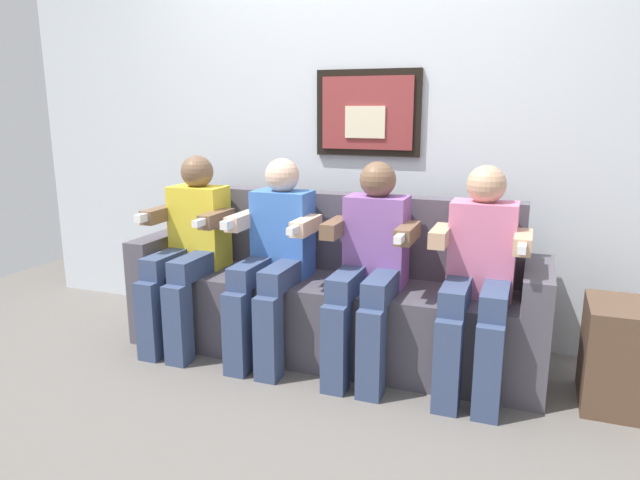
{
  "coord_description": "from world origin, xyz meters",
  "views": [
    {
      "loc": [
        1.04,
        -2.61,
        1.38
      ],
      "look_at": [
        0.0,
        0.15,
        0.7
      ],
      "focal_mm": 32.25,
      "sensor_mm": 36.0,
      "label": 1
    }
  ],
  "objects_px": {
    "person_left_center": "(274,252)",
    "person_leftmost": "(189,244)",
    "person_rightmost": "(479,272)",
    "side_table_right": "(629,357)",
    "person_right_center": "(370,262)",
    "couch": "(331,300)"
  },
  "relations": [
    {
      "from": "person_rightmost",
      "to": "side_table_right",
      "type": "xyz_separation_m",
      "value": [
        0.7,
        0.06,
        -0.36
      ]
    },
    {
      "from": "couch",
      "to": "person_left_center",
      "type": "height_order",
      "value": "person_left_center"
    },
    {
      "from": "person_right_center",
      "to": "side_table_right",
      "type": "height_order",
      "value": "person_right_center"
    },
    {
      "from": "person_left_center",
      "to": "side_table_right",
      "type": "xyz_separation_m",
      "value": [
        1.79,
        0.06,
        -0.36
      ]
    },
    {
      "from": "person_leftmost",
      "to": "person_left_center",
      "type": "xyz_separation_m",
      "value": [
        0.55,
        0.0,
        0.0
      ]
    },
    {
      "from": "couch",
      "to": "person_leftmost",
      "type": "height_order",
      "value": "person_leftmost"
    },
    {
      "from": "person_left_center",
      "to": "person_leftmost",
      "type": "bearing_deg",
      "value": 180.0
    },
    {
      "from": "person_left_center",
      "to": "person_right_center",
      "type": "distance_m",
      "value": 0.55
    },
    {
      "from": "person_right_center",
      "to": "side_table_right",
      "type": "bearing_deg",
      "value": 2.82
    },
    {
      "from": "person_right_center",
      "to": "side_table_right",
      "type": "relative_size",
      "value": 2.22
    },
    {
      "from": "person_left_center",
      "to": "couch",
      "type": "bearing_deg",
      "value": 31.74
    },
    {
      "from": "couch",
      "to": "person_right_center",
      "type": "relative_size",
      "value": 2.1
    },
    {
      "from": "person_right_center",
      "to": "person_rightmost",
      "type": "relative_size",
      "value": 1.0
    },
    {
      "from": "person_leftmost",
      "to": "side_table_right",
      "type": "height_order",
      "value": "person_leftmost"
    },
    {
      "from": "person_left_center",
      "to": "side_table_right",
      "type": "relative_size",
      "value": 2.22
    },
    {
      "from": "person_left_center",
      "to": "side_table_right",
      "type": "height_order",
      "value": "person_left_center"
    },
    {
      "from": "person_left_center",
      "to": "side_table_right",
      "type": "distance_m",
      "value": 1.82
    },
    {
      "from": "person_left_center",
      "to": "person_rightmost",
      "type": "xyz_separation_m",
      "value": [
        1.09,
        0.0,
        -0.0
      ]
    },
    {
      "from": "person_right_center",
      "to": "person_rightmost",
      "type": "xyz_separation_m",
      "value": [
        0.55,
        0.0,
        0.0
      ]
    },
    {
      "from": "person_leftmost",
      "to": "person_right_center",
      "type": "height_order",
      "value": "same"
    },
    {
      "from": "couch",
      "to": "side_table_right",
      "type": "relative_size",
      "value": 4.65
    },
    {
      "from": "person_right_center",
      "to": "person_rightmost",
      "type": "distance_m",
      "value": 0.55
    }
  ]
}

